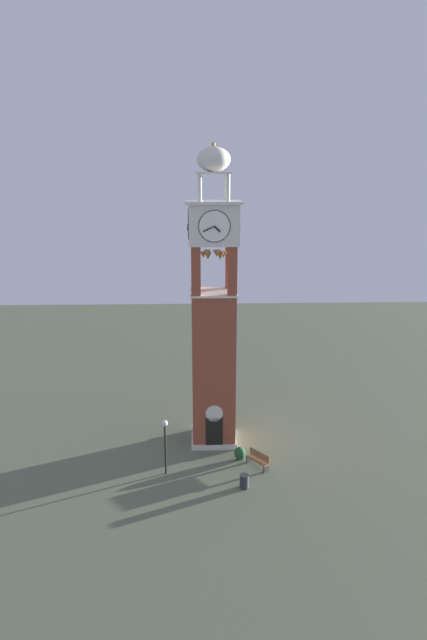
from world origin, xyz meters
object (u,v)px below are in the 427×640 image
(lamp_post, at_px, (165,436))
(clock_tower, at_px, (214,326))
(park_bench, at_px, (258,459))
(trash_bin, at_px, (244,481))

(lamp_post, bearing_deg, clock_tower, 53.96)
(clock_tower, xyz_separation_m, lamp_post, (-2.97, -4.09, -5.52))
(park_bench, xyz_separation_m, lamp_post, (-5.57, -0.56, 1.94))
(park_bench, distance_m, trash_bin, 2.44)
(lamp_post, height_order, trash_bin, lamp_post)
(park_bench, height_order, lamp_post, lamp_post)
(trash_bin, bearing_deg, lamp_post, 160.06)
(lamp_post, relative_size, trash_bin, 4.30)
(lamp_post, distance_m, trash_bin, 5.22)
(clock_tower, relative_size, trash_bin, 23.76)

